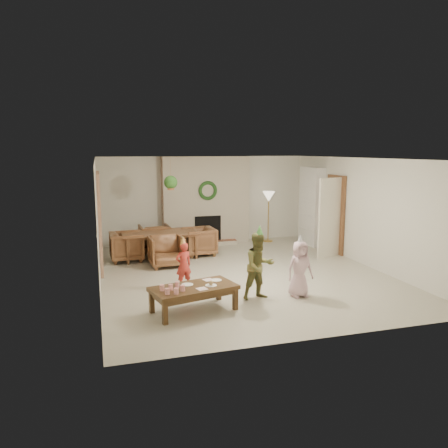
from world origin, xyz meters
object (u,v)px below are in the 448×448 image
object	(u,v)px
dining_table	(160,245)
dining_chair_right	(199,241)
dining_chair_near	(166,251)
dining_chair_far	(155,238)
child_red	(184,265)
dining_chair_left	(127,246)
child_pink	(300,269)
child_plaid	(259,266)
coffee_table_top	(194,288)

from	to	relation	value
dining_table	dining_chair_right	size ratio (longest dim) A/B	2.34
dining_chair_near	dining_chair_far	size ratio (longest dim) A/B	1.00
dining_table	dining_chair_right	bearing A→B (deg)	-0.00
dining_chair_far	child_red	bearing A→B (deg)	90.14
dining_table	dining_chair_near	xyz separation A→B (m)	(0.04, -0.81, 0.03)
dining_table	dining_chair_left	bearing A→B (deg)	-180.00
dining_table	child_red	world-z (taller)	child_red
dining_chair_left	child_pink	distance (m)	4.59
dining_chair_right	child_plaid	size ratio (longest dim) A/B	0.64
dining_chair_right	child_red	xyz separation A→B (m)	(-0.90, -2.54, 0.09)
dining_chair_near	dining_chair_far	xyz separation A→B (m)	(-0.07, 1.62, 0.00)
coffee_table_top	dining_chair_near	bearing A→B (deg)	76.08
dining_chair_left	child_plaid	bearing A→B (deg)	-151.24
dining_chair_near	dining_chair_right	distance (m)	1.30
dining_chair_right	child_plaid	xyz separation A→B (m)	(0.29, -3.57, 0.25)
dining_chair_right	child_pink	bearing A→B (deg)	13.66
dining_chair_near	dining_chair_right	size ratio (longest dim) A/B	1.00
dining_chair_near	coffee_table_top	xyz separation A→B (m)	(-0.00, -2.99, 0.04)
dining_table	coffee_table_top	bearing A→B (deg)	-91.96
dining_chair_far	coffee_table_top	size ratio (longest dim) A/B	0.56
dining_chair_near	child_red	bearing A→B (deg)	-89.72
dining_table	dining_chair_near	world-z (taller)	dining_chair_near
child_red	dining_chair_left	bearing A→B (deg)	-83.18
coffee_table_top	child_pink	bearing A→B (deg)	-8.31
dining_chair_far	coffee_table_top	world-z (taller)	dining_chair_far
dining_chair_near	dining_chair_left	distance (m)	1.15
dining_chair_left	coffee_table_top	distance (m)	3.86
dining_chair_left	child_red	world-z (taller)	child_red
dining_table	child_plaid	size ratio (longest dim) A/B	1.51
dining_table	dining_chair_right	world-z (taller)	dining_chair_right
coffee_table_top	dining_chair_left	bearing A→B (deg)	88.73
child_red	child_plaid	distance (m)	1.58
dining_table	coffee_table_top	size ratio (longest dim) A/B	1.31
dining_table	coffee_table_top	distance (m)	3.81
dining_chair_right	child_pink	world-z (taller)	child_pink
dining_chair_far	dining_chair_right	size ratio (longest dim) A/B	1.00
dining_table	child_pink	world-z (taller)	child_pink
dining_chair_near	child_plaid	world-z (taller)	child_plaid
dining_chair_far	child_pink	distance (m)	4.90
dining_chair_near	child_pink	xyz separation A→B (m)	(2.04, -2.79, 0.16)
dining_chair_right	dining_chair_left	bearing A→B (deg)	-90.00
dining_chair_left	child_pink	size ratio (longest dim) A/B	0.75
dining_chair_near	child_red	distance (m)	1.68
child_red	child_pink	distance (m)	2.25
child_plaid	dining_table	bearing A→B (deg)	102.47
child_plaid	child_pink	xyz separation A→B (m)	(0.77, -0.08, -0.09)
dining_chair_far	coffee_table_top	distance (m)	4.62
dining_table	dining_chair_left	distance (m)	0.81
dining_chair_near	child_pink	distance (m)	3.46
dining_table	dining_chair_near	size ratio (longest dim) A/B	2.34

